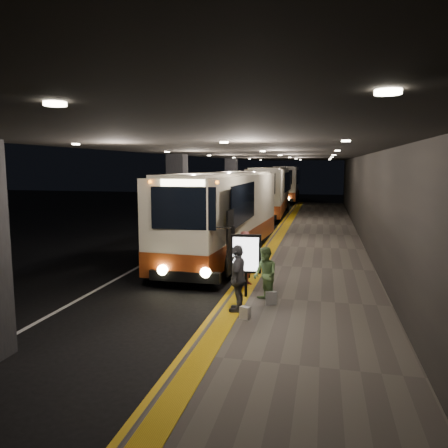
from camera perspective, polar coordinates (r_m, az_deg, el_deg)
The scene contains 18 objects.
ground at distance 16.47m, azimuth -5.55°, elevation -6.05°, with size 90.00×90.00×0.00m, color black.
lane_line_white at distance 21.67m, azimuth -5.89°, elevation -2.72°, with size 0.12×50.00×0.01m, color silver.
kerb_stripe_yellow at distance 20.72m, azimuth 5.06°, elevation -3.18°, with size 0.18×50.00×0.01m, color gold.
sidewalk at distance 20.53m, azimuth 11.72°, elevation -3.22°, with size 4.50×50.00×0.15m, color #514C44.
tactile_strip at distance 20.63m, azimuth 6.44°, elevation -2.82°, with size 0.50×50.00×0.01m, color gold.
terminal_wall at distance 20.27m, azimuth 18.34°, elevation 4.75°, with size 0.10×50.00×6.00m, color black.
support_columns at distance 20.34m, azimuth -6.08°, elevation 2.84°, with size 0.80×24.80×4.40m.
canopy at distance 20.35m, azimuth 5.64°, elevation 9.62°, with size 9.00×50.00×0.40m, color black.
coach_main at distance 18.53m, azimuth 0.03°, elevation 0.79°, with size 3.04×11.32×3.49m.
coach_second at distance 34.32m, azimuth 6.00°, elevation 4.02°, with size 2.80×11.60×3.62m.
coach_third at distance 48.51m, azimuth 8.09°, elevation 5.08°, with size 2.89×11.82×3.69m.
passenger_boarding at distance 13.68m, azimuth 2.94°, elevation -4.53°, with size 0.63×0.41×1.72m, color #C55D5C.
passenger_waiting_green at distance 12.09m, azimuth 5.39°, elevation -6.62°, with size 0.75×0.46×1.54m, color #577A44.
passenger_waiting_grey at distance 11.29m, azimuth 1.83°, elevation -7.09°, with size 1.02×0.52×1.74m, color #46464B.
bag_polka at distance 12.04m, azimuth 6.16°, elevation -9.60°, with size 0.30×0.13×0.36m, color black.
bag_plain at distance 10.94m, azimuth 2.75°, elevation -11.50°, with size 0.25×0.14×0.31m, color beige.
info_sign at distance 12.40m, azimuth 2.89°, elevation -4.08°, with size 0.86×0.21×1.81m.
stanchion_post at distance 14.59m, azimuth 3.33°, elevation -5.02°, with size 0.05×0.05×1.09m, color black.
Camera 1 is at (5.10, -15.17, 3.90)m, focal length 35.00 mm.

